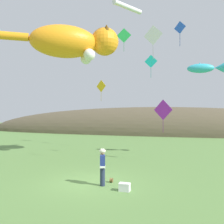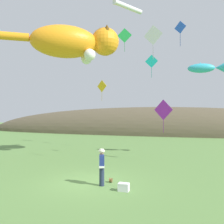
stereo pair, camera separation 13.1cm
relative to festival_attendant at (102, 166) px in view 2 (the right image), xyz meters
The scene contains 14 objects.
ground_plane 1.23m from the festival_attendant, 158.49° to the left, with size 120.00×120.00×0.00m, color #5B8442.
distant_hill_ridge 30.25m from the festival_attendant, 91.36° to the left, with size 63.01×10.81×8.83m.
festival_attendant is the anchor object (origin of this frame).
kite_spool 1.11m from the festival_attendant, 69.45° to the left, with size 0.13×0.23×0.23m.
picnic_cooler 1.51m from the festival_attendant, 22.51° to the right, with size 0.51×0.35×0.36m.
kite_giant_cat 11.31m from the festival_attendant, 124.59° to the left, with size 8.65×5.85×2.96m.
kite_fish_windsock 12.50m from the festival_attendant, 60.15° to the left, with size 2.81×0.99×0.85m.
kite_tube_streamer 13.26m from the festival_attendant, 92.99° to the left, with size 1.91×2.71×0.44m.
kite_diamond_white 9.11m from the festival_attendant, 68.01° to the left, with size 1.25×0.39×2.20m.
kite_diamond_teal 13.23m from the festival_attendant, 84.73° to the left, with size 1.17×0.09×2.08m.
kite_diamond_blue 11.65m from the festival_attendant, 62.95° to the left, with size 0.82×0.42×1.81m.
kite_diamond_green 16.65m from the festival_attendant, 98.34° to the left, with size 1.47×0.13×2.37m.
kite_diamond_gold 14.46m from the festival_attendant, 108.37° to the left, with size 1.16×0.52×2.16m.
kite_diamond_violet 7.80m from the festival_attendant, 70.89° to the left, with size 1.37×0.63×2.40m.
Camera 2 is at (4.52, -11.70, 3.56)m, focal length 40.00 mm.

